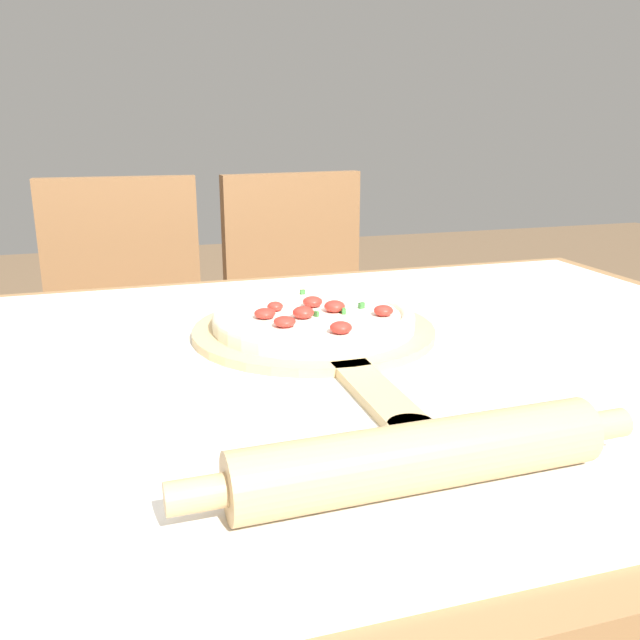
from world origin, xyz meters
TOP-DOWN VIEW (x-y plane):
  - dining_table at (0.00, 0.00)m, footprint 1.48×0.99m
  - towel_cloth at (0.00, 0.00)m, footprint 1.40×0.91m
  - pizza_peel at (0.05, 0.07)m, footprint 0.34×0.53m
  - pizza at (0.05, 0.10)m, footprint 0.28×0.28m
  - rolling_pin at (0.01, -0.32)m, footprint 0.41×0.07m
  - chair_left at (-0.20, 0.87)m, footprint 0.42×0.42m
  - chair_right at (0.26, 0.87)m, footprint 0.44×0.44m

SIDE VIEW (x-z plane):
  - chair_left at x=-0.20m, z-range 0.07..0.96m
  - chair_right at x=0.26m, z-range 0.07..0.96m
  - dining_table at x=0.00m, z-range 0.27..1.00m
  - towel_cloth at x=0.00m, z-range 0.73..0.73m
  - pizza_peel at x=0.05m, z-range 0.73..0.74m
  - pizza at x=0.05m, z-range 0.74..0.77m
  - rolling_pin at x=0.01m, z-range 0.73..0.79m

